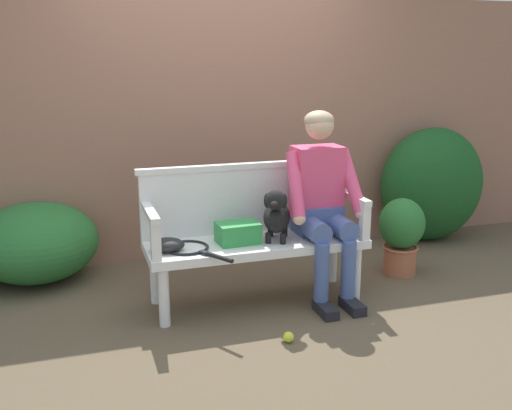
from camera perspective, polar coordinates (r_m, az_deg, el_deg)
ground_plane at (r=4.27m, az=0.00°, el=-9.21°), size 40.00×40.00×0.00m
brick_garden_fence at (r=5.17m, az=-4.36°, el=7.48°), size 8.00×0.30×2.18m
hedge_bush_mid_left at (r=4.85m, az=-20.35°, el=-3.39°), size 0.93×0.90×0.61m
hedge_bush_far_right at (r=5.74m, az=16.51°, el=1.91°), size 1.00×0.69×1.05m
garden_bench at (r=4.12m, az=0.00°, el=-4.21°), size 1.52×0.51×0.45m
bench_backrest at (r=4.24m, az=-0.92°, el=0.77°), size 1.56×0.06×0.50m
bench_armrest_left_end at (r=3.81m, az=-9.93°, el=-1.84°), size 0.06×0.51×0.28m
bench_armrest_right_end at (r=4.24m, az=9.66°, el=-0.18°), size 0.06×0.51×0.28m
person_seated at (r=4.18m, az=6.29°, el=0.73°), size 0.56×0.65×1.32m
dog_on_bench at (r=4.03m, az=1.97°, el=-0.91°), size 0.28×0.38×0.38m
tennis_racket at (r=3.92m, az=-6.38°, el=-4.17°), size 0.42×0.56×0.03m
baseball_glove at (r=3.90m, az=-8.48°, el=-3.80°), size 0.26×0.22×0.09m
sports_bag at (r=4.03m, az=-1.75°, el=-2.68°), size 0.29×0.22×0.14m
tennis_ball at (r=3.70m, az=3.12°, el=-12.54°), size 0.07×0.07×0.07m
potted_plant at (r=4.80m, az=13.78°, el=-2.54°), size 0.36×0.36×0.62m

